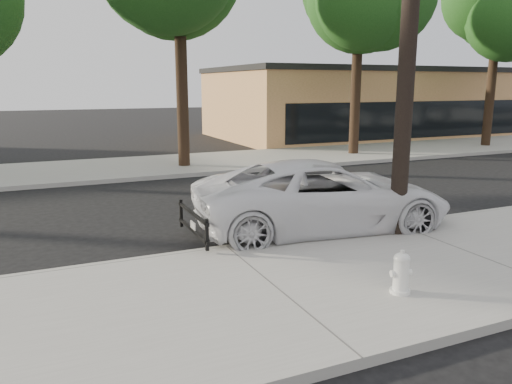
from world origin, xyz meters
The scene contains 11 objects.
ground centered at (0.00, 0.00, 0.00)m, with size 120.00×120.00×0.00m, color black.
near_sidewalk centered at (0.00, -4.30, 0.07)m, with size 90.00×4.40×0.15m, color gray.
far_sidewalk centered at (0.00, 8.50, 0.07)m, with size 90.00×5.00×0.15m, color gray.
curb_near centered at (0.00, -2.10, 0.07)m, with size 90.00×0.12×0.16m, color #9E9B93.
building_main centered at (16.00, 16.00, 2.00)m, with size 18.00×10.00×4.00m, color #AA7846.
utility_pole centered at (3.60, -2.70, 4.70)m, with size 1.40×0.34×9.00m.
tree_d centered at (10.20, 7.95, 6.37)m, with size 4.50×4.35×8.75m.
tree_e centered at (18.21, 7.74, 6.70)m, with size 4.80×4.65×9.25m.
police_cruiser centered at (2.51, -1.49, 0.79)m, with size 2.61×5.65×1.57m, color white.
fire_hydrant centered at (1.59, -5.22, 0.45)m, with size 0.34×0.30×0.62m.
traffic_cone centered at (3.17, -2.50, 0.52)m, with size 0.41×0.41×0.77m.
Camera 1 is at (-3.18, -10.70, 3.18)m, focal length 35.00 mm.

